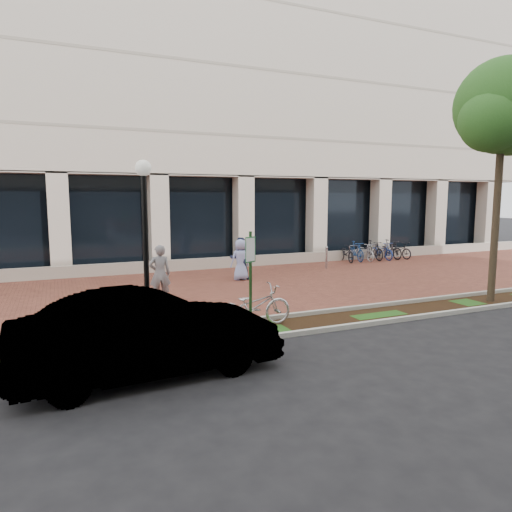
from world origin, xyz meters
name	(u,v)px	position (x,y,z in m)	size (l,w,h in m)	color
ground	(243,287)	(0.00, 0.00, 0.00)	(120.00, 120.00, 0.00)	black
brick_plaza	(243,287)	(0.00, 0.00, 0.01)	(40.00, 9.00, 0.01)	brown
planting_strip	(320,323)	(0.00, -5.25, 0.01)	(40.00, 1.50, 0.01)	black
curb_plaza_side	(305,314)	(0.00, -4.50, 0.06)	(40.00, 0.12, 0.12)	#B4B5AB
curb_street_side	(336,328)	(0.00, -6.00, 0.06)	(40.00, 0.12, 0.12)	#B4B5AB
near_office_building	(170,71)	(0.00, 10.47, 10.05)	(40.00, 12.12, 16.00)	#BEB2A2
parking_sign	(251,268)	(-1.87, -5.10, 1.54)	(0.34, 0.07, 2.41)	#143915
lamppost	(145,239)	(-4.28, -4.69, 2.29)	(0.36, 0.36, 4.04)	black
street_tree	(503,113)	(6.23, -5.26, 5.71)	(3.36, 2.80, 7.30)	#473828
locked_bicycle	(253,306)	(-1.72, -4.93, 0.53)	(0.70, 2.02, 1.06)	silver
pedestrian_left	(160,274)	(-3.28, -1.29, 0.90)	(0.65, 0.43, 1.79)	slate
pedestrian_mid	(240,258)	(0.45, 1.44, 0.83)	(0.81, 0.63, 1.67)	#1C2546
pedestrian_right	(240,260)	(0.40, 1.28, 0.81)	(0.79, 0.51, 1.62)	#93A1DB
bollard	(326,257)	(5.04, 2.39, 0.52)	(0.12, 0.12, 1.03)	#AFAFB3
bike_rack_cluster	(373,251)	(8.85, 3.92, 0.47)	(4.17, 1.82, 1.01)	black
sedan_near_curb	(149,334)	(-4.68, -7.03, 0.78)	(1.64, 4.71, 1.55)	silver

